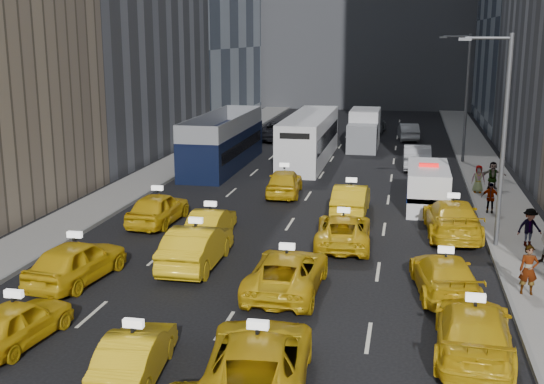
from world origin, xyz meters
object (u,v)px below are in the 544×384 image
at_px(double_decker, 223,141).
at_px(pedestrian_0, 529,270).
at_px(nypd_van, 428,188).
at_px(box_truck, 364,130).
at_px(city_bus, 309,138).

xyz_separation_m(double_decker, pedestrian_0, (16.69, -21.19, -0.76)).
bearing_deg(pedestrian_0, nypd_van, 104.81).
distance_m(box_truck, pedestrian_0, 32.10).
height_order(nypd_van, box_truck, box_truck).
bearing_deg(pedestrian_0, double_decker, 128.77).
distance_m(city_bus, box_truck, 7.53).
xyz_separation_m(nypd_van, city_bus, (-8.05, 12.12, 0.60)).
xyz_separation_m(double_decker, city_bus, (5.50, 3.28, -0.11)).
bearing_deg(pedestrian_0, city_bus, 115.13).
height_order(city_bus, box_truck, city_bus).
distance_m(city_bus, pedestrian_0, 26.92).
relative_size(nypd_van, double_decker, 0.46).
bearing_deg(double_decker, box_truck, 51.90).
relative_size(city_bus, pedestrian_0, 7.57).
height_order(nypd_van, city_bus, city_bus).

